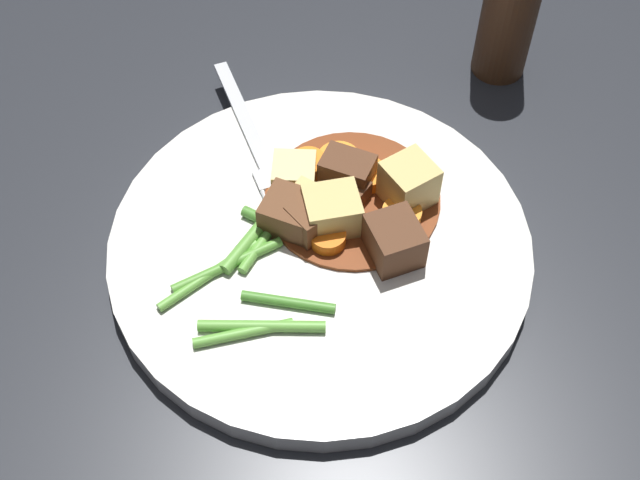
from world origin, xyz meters
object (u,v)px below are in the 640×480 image
at_px(carrot_slice_5, 288,200).
at_px(dinner_plate, 320,247).
at_px(carrot_slice_3, 308,165).
at_px(potato_chunk_0, 294,174).
at_px(fork, 257,148).
at_px(carrot_slice_0, 398,179).
at_px(potato_chunk_2, 408,184).
at_px(potato_chunk_1, 309,204).
at_px(meat_chunk_3, 290,213).
at_px(carrot_slice_2, 339,160).
at_px(carrot_slice_6, 401,216).
at_px(pepper_mill, 511,5).
at_px(carrot_slice_4, 324,244).
at_px(meat_chunk_2, 394,241).
at_px(meat_chunk_0, 347,173).
at_px(meat_chunk_1, 307,224).
at_px(carrot_slice_1, 371,178).
at_px(potato_chunk_3, 337,215).

bearing_deg(carrot_slice_5, dinner_plate, -111.07).
relative_size(carrot_slice_3, carrot_slice_5, 0.85).
bearing_deg(potato_chunk_0, fork, 72.84).
bearing_deg(carrot_slice_0, potato_chunk_2, -126.67).
xyz_separation_m(dinner_plate, carrot_slice_5, (0.01, 0.03, 0.01)).
xyz_separation_m(potato_chunk_1, meat_chunk_3, (-0.01, 0.01, 0.00)).
relative_size(carrot_slice_2, potato_chunk_2, 0.86).
height_order(carrot_slice_6, pepper_mill, pepper_mill).
height_order(dinner_plate, carrot_slice_6, carrot_slice_6).
xyz_separation_m(dinner_plate, meat_chunk_3, (0.00, 0.02, 0.02)).
distance_m(carrot_slice_5, pepper_mill, 0.23).
bearing_deg(fork, potato_chunk_2, -81.40).
distance_m(carrot_slice_4, meat_chunk_2, 0.05).
relative_size(carrot_slice_3, meat_chunk_0, 0.71).
xyz_separation_m(carrot_slice_5, meat_chunk_1, (-0.01, -0.02, 0.01)).
bearing_deg(carrot_slice_2, carrot_slice_0, -81.53).
height_order(carrot_slice_6, meat_chunk_0, meat_chunk_0).
distance_m(dinner_plate, carrot_slice_5, 0.04).
bearing_deg(meat_chunk_0, meat_chunk_1, -179.62).
height_order(carrot_slice_6, potato_chunk_1, potato_chunk_1).
bearing_deg(dinner_plate, meat_chunk_1, 96.88).
bearing_deg(carrot_slice_3, pepper_mill, -17.62).
height_order(carrot_slice_5, potato_chunk_2, potato_chunk_2).
bearing_deg(potato_chunk_1, carrot_slice_6, -63.48).
bearing_deg(potato_chunk_2, carrot_slice_1, 92.19).
bearing_deg(carrot_slice_4, carrot_slice_3, 41.87).
relative_size(carrot_slice_4, pepper_mill, 0.19).
height_order(carrot_slice_3, meat_chunk_0, meat_chunk_0).
xyz_separation_m(carrot_slice_4, meat_chunk_2, (0.02, -0.04, 0.01)).
height_order(carrot_slice_2, carrot_slice_5, carrot_slice_5).
bearing_deg(potato_chunk_2, carrot_slice_4, 158.60).
bearing_deg(carrot_slice_4, potato_chunk_2, -21.40).
relative_size(carrot_slice_1, potato_chunk_3, 0.76).
distance_m(meat_chunk_2, pepper_mill, 0.22).
bearing_deg(meat_chunk_3, carrot_slice_3, 18.36).
height_order(dinner_plate, potato_chunk_0, potato_chunk_0).
height_order(carrot_slice_4, potato_chunk_0, potato_chunk_0).
bearing_deg(potato_chunk_1, potato_chunk_3, -89.73).
bearing_deg(carrot_slice_5, carrot_slice_4, -114.15).
bearing_deg(pepper_mill, potato_chunk_2, -176.23).
xyz_separation_m(potato_chunk_3, meat_chunk_1, (-0.02, 0.01, -0.00)).
relative_size(carrot_slice_1, carrot_slice_3, 1.11).
distance_m(carrot_slice_2, carrot_slice_6, 0.07).
distance_m(dinner_plate, meat_chunk_1, 0.02).
height_order(carrot_slice_1, potato_chunk_1, potato_chunk_1).
bearing_deg(potato_chunk_2, meat_chunk_3, 137.09).
height_order(carrot_slice_0, pepper_mill, pepper_mill).
bearing_deg(meat_chunk_0, meat_chunk_3, 163.75).
bearing_deg(carrot_slice_5, carrot_slice_2, -10.59).
bearing_deg(meat_chunk_1, carrot_slice_4, -103.57).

